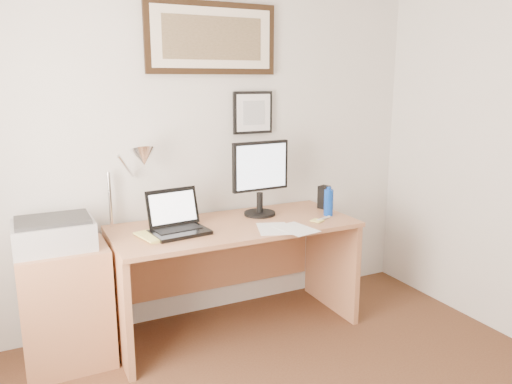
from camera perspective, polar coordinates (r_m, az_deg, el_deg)
wall_back at (r=3.48m, az=-7.28°, el=5.52°), size 3.50×0.02×2.50m
side_cabinet at (r=3.24m, az=-20.83°, el=-12.14°), size 0.50×0.40×0.73m
water_bottle at (r=3.52m, az=8.29°, el=-1.21°), size 0.06×0.06×0.18m
bottle_cap at (r=3.49m, az=8.34°, el=0.42°), size 0.03×0.03×0.02m
speaker at (r=3.71m, az=7.76°, el=-0.57°), size 0.09×0.09×0.17m
paper_sheet_a at (r=3.19m, az=2.01°, el=-4.21°), size 0.28×0.33×0.00m
paper_sheet_b at (r=3.19m, az=4.61°, el=-4.22°), size 0.23×0.30×0.00m
sticky_pad at (r=3.37m, az=7.00°, el=-3.27°), size 0.10×0.10×0.01m
marker_pen at (r=3.42m, az=7.72°, el=-3.02°), size 0.14×0.06×0.02m
book at (r=3.05m, az=-12.94°, el=-5.21°), size 0.22×0.27×0.02m
desk at (r=3.44m, az=-3.01°, el=-7.08°), size 1.60×0.70×0.75m
laptop at (r=3.15m, az=-8.99°, el=-3.53°), size 0.37×0.33×0.26m
lcd_monitor at (r=3.44m, az=0.50°, el=2.01°), size 0.42×0.22×0.52m
printer at (r=3.10m, az=-22.11°, el=-4.42°), size 0.44×0.34×0.18m
desk_lamp at (r=3.20m, az=-13.09°, el=3.53°), size 0.29×0.27×0.53m
picture_large at (r=3.49m, az=-5.02°, el=17.11°), size 0.92×0.04×0.47m
picture_small at (r=3.61m, az=-0.36°, el=9.06°), size 0.30×0.03×0.30m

